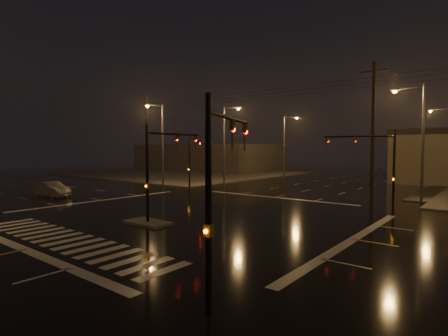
# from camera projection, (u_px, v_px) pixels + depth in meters

# --- Properties ---
(ground) EXTENTS (140.00, 140.00, 0.00)m
(ground) POSITION_uv_depth(u_px,v_px,m) (193.00, 214.00, 24.30)
(ground) COLOR black
(ground) RESTS_ON ground
(sidewalk_nw) EXTENTS (36.00, 36.00, 0.12)m
(sidewalk_nw) POSITION_uv_depth(u_px,v_px,m) (187.00, 173.00, 66.38)
(sidewalk_nw) COLOR #484640
(sidewalk_nw) RESTS_ON ground
(median_island) EXTENTS (3.00, 1.60, 0.15)m
(median_island) POSITION_uv_depth(u_px,v_px,m) (148.00, 223.00, 21.16)
(median_island) COLOR #484640
(median_island) RESTS_ON ground
(crosswalk) EXTENTS (15.00, 2.60, 0.01)m
(crosswalk) POSITION_uv_depth(u_px,v_px,m) (68.00, 240.00, 17.25)
(crosswalk) COLOR beige
(crosswalk) RESTS_ON ground
(stop_bar_near) EXTENTS (16.00, 0.50, 0.01)m
(stop_bar_near) POSITION_uv_depth(u_px,v_px,m) (25.00, 250.00, 15.68)
(stop_bar_near) COLOR beige
(stop_bar_near) RESTS_ON ground
(stop_bar_far) EXTENTS (16.00, 0.50, 0.01)m
(stop_bar_far) POSITION_uv_depth(u_px,v_px,m) (274.00, 197.00, 32.91)
(stop_bar_far) COLOR beige
(stop_bar_far) RESTS_ON ground
(commercial_block) EXTENTS (30.00, 18.00, 5.60)m
(commercial_block) POSITION_uv_depth(u_px,v_px,m) (208.00, 157.00, 78.73)
(commercial_block) COLOR #393332
(commercial_block) RESTS_ON ground
(signal_mast_median) EXTENTS (0.25, 4.59, 6.00)m
(signal_mast_median) POSITION_uv_depth(u_px,v_px,m) (159.00, 162.00, 21.70)
(signal_mast_median) COLOR black
(signal_mast_median) RESTS_ON ground
(signal_mast_ne) EXTENTS (4.84, 1.86, 6.00)m
(signal_mast_ne) POSITION_uv_depth(u_px,v_px,m) (378.00, 159.00, 26.15)
(signal_mast_ne) COLOR black
(signal_mast_ne) RESTS_ON ground
(signal_mast_nw) EXTENTS (4.84, 1.86, 6.00)m
(signal_mast_nw) POSITION_uv_depth(u_px,v_px,m) (194.00, 156.00, 37.92)
(signal_mast_nw) COLOR black
(signal_mast_nw) RESTS_ON ground
(signal_mast_se) EXTENTS (1.55, 3.87, 6.00)m
(signal_mast_se) POSITION_uv_depth(u_px,v_px,m) (218.00, 177.00, 10.13)
(signal_mast_se) COLOR black
(signal_mast_se) RESTS_ON ground
(streetlight_1) EXTENTS (2.77, 0.32, 10.00)m
(streetlight_1) POSITION_uv_depth(u_px,v_px,m) (226.00, 140.00, 45.02)
(streetlight_1) COLOR #38383A
(streetlight_1) RESTS_ON ground
(streetlight_2) EXTENTS (2.77, 0.32, 10.00)m
(streetlight_2) POSITION_uv_depth(u_px,v_px,m) (286.00, 142.00, 57.55)
(streetlight_2) COLOR #38383A
(streetlight_2) RESTS_ON ground
(streetlight_3) EXTENTS (2.77, 0.32, 10.00)m
(streetlight_3) POSITION_uv_depth(u_px,v_px,m) (419.00, 134.00, 29.60)
(streetlight_3) COLOR #38383A
(streetlight_3) RESTS_ON ground
(streetlight_4) EXTENTS (2.77, 0.32, 10.00)m
(streetlight_4) POSITION_uv_depth(u_px,v_px,m) (447.00, 140.00, 45.26)
(streetlight_4) COLOR #38383A
(streetlight_4) RESTS_ON ground
(streetlight_5) EXTENTS (0.32, 2.77, 10.00)m
(streetlight_5) POSITION_uv_depth(u_px,v_px,m) (161.00, 139.00, 42.67)
(streetlight_5) COLOR #38383A
(streetlight_5) RESTS_ON ground
(utility_pole_0) EXTENTS (2.20, 0.32, 12.00)m
(utility_pole_0) POSITION_uv_depth(u_px,v_px,m) (147.00, 138.00, 48.57)
(utility_pole_0) COLOR black
(utility_pole_0) RESTS_ON ground
(utility_pole_1) EXTENTS (2.20, 0.32, 12.00)m
(utility_pole_1) POSITION_uv_depth(u_px,v_px,m) (373.00, 131.00, 29.99)
(utility_pole_1) COLOR black
(utility_pole_1) RESTS_ON ground
(car_crossing) EXTENTS (4.52, 2.02, 1.44)m
(car_crossing) POSITION_uv_depth(u_px,v_px,m) (51.00, 189.00, 33.48)
(car_crossing) COLOR #52555A
(car_crossing) RESTS_ON ground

